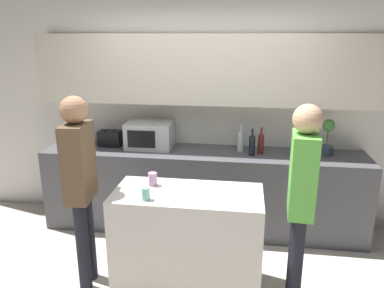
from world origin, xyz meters
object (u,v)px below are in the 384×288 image
at_px(toaster, 110,138).
at_px(cup_1, 146,194).
at_px(cup_0, 153,179).
at_px(person_center, 80,177).
at_px(bottle_0, 241,141).
at_px(person_left, 301,191).
at_px(potted_plant, 327,137).
at_px(bottle_1, 252,145).
at_px(bottle_2, 261,144).
at_px(microwave, 150,135).

relative_size(toaster, cup_1, 2.50).
bearing_deg(toaster, cup_0, -54.19).
bearing_deg(cup_0, toaster, 125.81).
bearing_deg(person_center, bottle_0, 128.98).
distance_m(toaster, cup_0, 1.33).
distance_m(person_left, person_center, 1.81).
xyz_separation_m(potted_plant, cup_1, (-1.64, -1.37, -0.16)).
relative_size(bottle_1, bottle_2, 1.01).
xyz_separation_m(microwave, cup_1, (0.31, -1.37, -0.11)).
bearing_deg(bottle_1, person_left, -71.68).
bearing_deg(person_left, cup_1, 99.85).
relative_size(bottle_2, cup_0, 2.54).
height_order(microwave, cup_0, microwave).
xyz_separation_m(bottle_1, person_left, (0.37, -1.12, -0.03)).
bearing_deg(bottle_2, toaster, 178.40).
height_order(microwave, bottle_2, microwave).
bearing_deg(bottle_2, cup_0, -133.07).
relative_size(bottle_0, person_left, 0.18).
bearing_deg(toaster, person_center, -81.19).
distance_m(bottle_0, bottle_1, 0.18).
bearing_deg(cup_0, bottle_1, 47.63).
xyz_separation_m(microwave, person_left, (1.53, -1.25, -0.06)).
xyz_separation_m(microwave, toaster, (-0.48, 0.00, -0.06)).
relative_size(bottle_1, person_center, 0.17).
height_order(cup_0, cup_1, cup_0).
bearing_deg(bottle_0, toaster, -179.78).
height_order(microwave, person_left, person_left).
distance_m(microwave, person_center, 1.29).
bearing_deg(cup_1, bottle_0, 62.24).
bearing_deg(bottle_2, person_left, -77.14).
bearing_deg(person_center, potted_plant, 114.56).
xyz_separation_m(toaster, bottle_1, (1.64, -0.13, 0.02)).
bearing_deg(potted_plant, person_left, -108.89).
xyz_separation_m(cup_0, person_left, (1.23, -0.17, 0.04)).
bearing_deg(cup_1, cup_0, 93.24).
bearing_deg(person_left, bottle_0, 25.54).
xyz_separation_m(bottle_1, cup_1, (-0.85, -1.24, -0.07)).
relative_size(bottle_1, person_left, 0.17).
xyz_separation_m(bottle_2, person_center, (-1.54, -1.21, -0.01)).
bearing_deg(toaster, cup_1, -59.98).
bearing_deg(bottle_0, potted_plant, -0.37).
xyz_separation_m(toaster, person_left, (2.01, -1.25, -0.00)).
height_order(microwave, bottle_0, bottle_0).
height_order(potted_plant, cup_0, potted_plant).
distance_m(bottle_2, person_center, 1.96).
distance_m(bottle_1, cup_1, 1.50).
height_order(potted_plant, person_center, person_center).
bearing_deg(potted_plant, toaster, 180.00).
bearing_deg(cup_0, potted_plant, 32.91).
bearing_deg(bottle_0, cup_1, -117.76).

